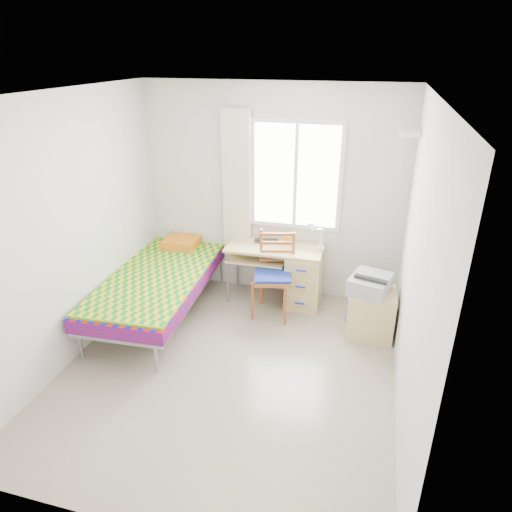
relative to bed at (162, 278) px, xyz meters
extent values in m
plane|color=#BCAD93|center=(1.09, -0.83, -0.46)|extent=(3.50, 3.50, 0.00)
plane|color=white|center=(1.09, -0.83, 2.14)|extent=(3.50, 3.50, 0.00)
plane|color=silver|center=(1.09, 0.92, 0.84)|extent=(3.20, 0.00, 3.20)
plane|color=silver|center=(-0.51, -0.83, 0.84)|extent=(0.00, 3.50, 3.50)
plane|color=silver|center=(2.69, -0.83, 0.84)|extent=(0.00, 3.50, 3.50)
cube|color=white|center=(1.39, 0.90, 1.09)|extent=(1.10, 0.04, 1.30)
cube|color=white|center=(1.39, 0.89, 1.09)|extent=(1.00, 0.02, 1.20)
cube|color=white|center=(1.39, 0.88, 1.09)|extent=(0.04, 0.02, 1.20)
cube|color=beige|center=(0.67, 0.85, 0.99)|extent=(0.35, 0.05, 1.70)
cube|color=white|center=(2.58, 0.57, 1.69)|extent=(0.20, 0.32, 0.03)
cube|color=gray|center=(0.00, -0.08, -0.09)|extent=(1.08, 2.22, 0.07)
cube|color=#AE150B|center=(0.00, -0.08, 0.00)|extent=(1.12, 2.24, 0.15)
cube|color=gold|center=(0.00, -0.10, 0.08)|extent=(1.10, 2.12, 0.03)
cube|color=tan|center=(0.00, 0.98, 0.19)|extent=(1.04, 0.10, 0.60)
cube|color=orange|center=(-0.05, 0.71, 0.15)|extent=(0.45, 0.39, 0.11)
cylinder|color=gray|center=(-0.42, -1.06, -0.29)|extent=(0.04, 0.04, 0.35)
cylinder|color=gray|center=(0.42, 0.91, -0.29)|extent=(0.04, 0.04, 0.35)
cube|color=tan|center=(1.21, 0.64, 0.25)|extent=(1.17, 0.54, 0.03)
cube|color=tan|center=(1.59, 0.64, -0.11)|extent=(0.41, 0.52, 0.70)
cube|color=tan|center=(1.00, 0.64, 0.10)|extent=(0.71, 0.50, 0.02)
cylinder|color=gray|center=(0.67, 0.42, -0.11)|extent=(0.03, 0.03, 0.70)
cylinder|color=gray|center=(0.67, 0.86, -0.11)|extent=(0.03, 0.03, 0.70)
cube|color=#8F531B|center=(1.27, 0.30, 0.03)|extent=(0.52, 0.52, 0.04)
cube|color=navy|center=(1.27, 0.30, 0.06)|extent=(0.50, 0.50, 0.04)
cube|color=#8F531B|center=(1.27, 0.49, 0.33)|extent=(0.39, 0.12, 0.43)
cylinder|color=#8F531B|center=(1.08, 0.10, -0.22)|extent=(0.03, 0.03, 0.49)
cylinder|color=#8F531B|center=(1.47, 0.49, 0.04)|extent=(0.04, 0.04, 1.00)
cube|color=tan|center=(2.41, 0.15, -0.19)|extent=(0.50, 0.46, 0.54)
cube|color=tan|center=(2.16, 0.15, -0.07)|extent=(0.02, 0.40, 0.20)
cube|color=tan|center=(2.16, 0.15, -0.30)|extent=(0.02, 0.40, 0.20)
cube|color=#AEB1B6|center=(2.37, 0.15, 0.17)|extent=(0.49, 0.53, 0.18)
cube|color=black|center=(2.37, 0.15, 0.26)|extent=(0.39, 0.43, 0.02)
imported|color=black|center=(1.08, 0.73, 0.28)|extent=(0.33, 0.24, 0.02)
cylinder|color=orange|center=(1.34, 0.77, 0.31)|extent=(0.09, 0.09, 0.10)
cylinder|color=white|center=(1.76, 0.70, 0.28)|extent=(0.10, 0.10, 0.03)
cylinder|color=white|center=(1.76, 0.70, 0.42)|extent=(0.02, 0.12, 0.26)
cylinder|color=white|center=(1.74, 0.62, 0.56)|extent=(0.13, 0.23, 0.11)
cone|color=white|center=(1.66, 0.52, 0.59)|extent=(0.14, 0.15, 0.12)
imported|color=gray|center=(1.04, 0.64, 0.13)|extent=(0.18, 0.24, 0.02)
camera|label=1|loc=(2.31, -4.32, 2.46)|focal=32.00mm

